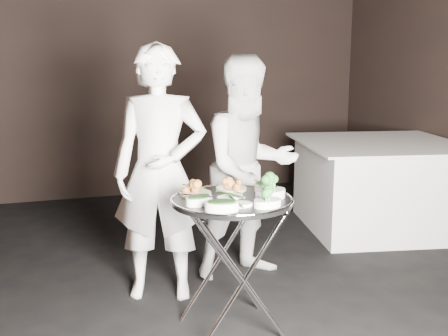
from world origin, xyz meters
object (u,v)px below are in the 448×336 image
object	(u,v)px
waiter_right	(249,168)
dining_table	(378,185)
serving_tray	(232,200)
waiter_left	(160,173)
tray_stand	(232,259)

from	to	relation	value
waiter_right	dining_table	xyz separation A→B (m)	(1.55, 0.70, -0.39)
waiter_right	dining_table	distance (m)	1.74
serving_tray	waiter_left	size ratio (longest dim) A/B	0.41
serving_tray	waiter_left	bearing A→B (deg)	114.18
tray_stand	waiter_right	bearing A→B (deg)	63.33
waiter_left	dining_table	size ratio (longest dim) A/B	1.17
waiter_right	dining_table	world-z (taller)	waiter_right
waiter_left	dining_table	distance (m)	2.43
serving_tray	dining_table	size ratio (longest dim) A/B	0.49
waiter_right	waiter_left	bearing A→B (deg)	-174.49
serving_tray	dining_table	xyz separation A→B (m)	(1.95, 1.49, -0.38)
dining_table	serving_tray	bearing A→B (deg)	-142.59
serving_tray	waiter_right	xyz separation A→B (m)	(0.40, 0.79, 0.01)
tray_stand	dining_table	xyz separation A→B (m)	(1.95, 1.49, -0.03)
tray_stand	dining_table	distance (m)	2.45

